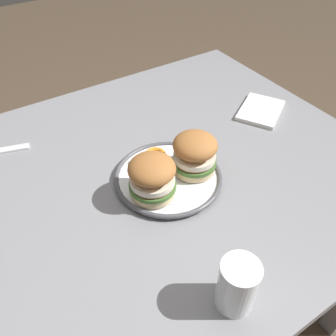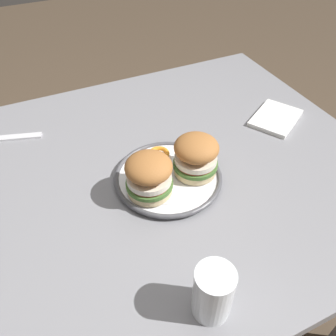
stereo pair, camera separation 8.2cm
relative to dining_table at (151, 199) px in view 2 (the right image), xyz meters
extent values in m
plane|color=#4C3D2D|center=(0.00, 0.00, -0.66)|extent=(8.00, 8.00, 0.00)
cube|color=gray|center=(0.00, 0.00, 0.09)|extent=(1.20, 0.95, 0.03)
cube|color=gray|center=(0.54, 0.42, -0.29)|extent=(0.06, 0.06, 0.73)
cylinder|color=white|center=(0.03, -0.05, 0.11)|extent=(0.24, 0.24, 0.01)
torus|color=#4C4C51|center=(0.03, -0.05, 0.12)|extent=(0.27, 0.27, 0.01)
cylinder|color=white|center=(0.03, -0.05, 0.12)|extent=(0.19, 0.19, 0.00)
cylinder|color=beige|center=(0.10, -0.06, 0.13)|extent=(0.10, 0.10, 0.02)
cylinder|color=#477033|center=(0.10, -0.06, 0.15)|extent=(0.11, 0.11, 0.01)
cylinder|color=#BC3828|center=(0.10, -0.06, 0.15)|extent=(0.10, 0.10, 0.01)
cylinder|color=silver|center=(0.10, -0.06, 0.16)|extent=(0.10, 0.10, 0.01)
ellipsoid|color=#A36633|center=(0.10, -0.06, 0.20)|extent=(0.12, 0.12, 0.05)
cylinder|color=beige|center=(-0.03, -0.08, 0.13)|extent=(0.10, 0.10, 0.02)
cylinder|color=#477033|center=(-0.03, -0.08, 0.15)|extent=(0.11, 0.11, 0.01)
cylinder|color=#BC3828|center=(-0.03, -0.08, 0.15)|extent=(0.10, 0.10, 0.01)
cylinder|color=silver|center=(-0.03, -0.08, 0.16)|extent=(0.10, 0.10, 0.01)
ellipsoid|color=#A36633|center=(-0.03, -0.08, 0.20)|extent=(0.13, 0.13, 0.05)
torus|color=orange|center=(0.04, 0.03, 0.13)|extent=(0.06, 0.06, 0.01)
cylinder|color=#F4E5C6|center=(0.04, 0.03, 0.12)|extent=(0.03, 0.03, 0.00)
ellipsoid|color=orange|center=(-0.01, 0.01, 0.13)|extent=(0.04, 0.07, 0.01)
cylinder|color=white|center=(-0.04, -0.37, 0.16)|extent=(0.07, 0.07, 0.11)
cylinder|color=silver|center=(-0.04, -0.37, 0.14)|extent=(0.06, 0.06, 0.07)
cube|color=silver|center=(-0.28, 0.29, 0.11)|extent=(0.13, 0.06, 0.01)
cube|color=white|center=(0.43, 0.05, 0.11)|extent=(0.19, 0.18, 0.01)
camera|label=1|loc=(-0.30, -0.56, 0.72)|focal=37.34mm
camera|label=2|loc=(-0.23, -0.60, 0.72)|focal=37.34mm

